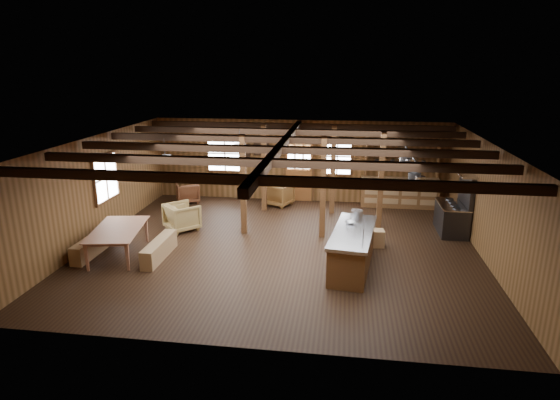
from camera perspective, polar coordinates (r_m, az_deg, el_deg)
name	(u,v)px	position (r m, az deg, el deg)	size (l,w,h in m)	color
room	(281,196)	(11.78, 0.17, 0.44)	(10.04, 9.04, 2.84)	black
ceiling_joists	(282,145)	(11.67, 0.30, 6.73)	(9.80, 8.82, 0.18)	black
timber_posts	(309,178)	(13.73, 3.50, 2.71)	(3.95, 2.35, 2.80)	#412712
back_door	(299,176)	(16.19, 2.31, 2.94)	(1.02, 0.08, 2.15)	brown
window_back_left	(225,153)	(16.50, -6.72, 5.65)	(1.32, 0.06, 1.32)	white
window_back_right	(337,156)	(15.98, 7.00, 5.29)	(1.02, 0.06, 1.32)	white
window_left	(106,178)	(13.74, -20.50, 2.56)	(0.14, 1.24, 1.32)	white
notice_boards	(256,153)	(16.25, -2.95, 5.72)	(1.08, 0.03, 0.90)	silver
back_counter	(400,189)	(16.06, 14.37, 1.29)	(2.55, 0.60, 2.45)	#5B301B
pendant_lamps	(205,154)	(13.02, -9.13, 5.61)	(1.86, 2.36, 0.66)	#2E2E31
pot_rack	(408,164)	(11.92, 15.37, 4.26)	(0.41, 3.00, 0.45)	#2E2E31
kitchen_island	(352,249)	(11.04, 8.80, -5.95)	(1.20, 2.59, 1.20)	#5B301B
step_stool	(375,238)	(12.53, 11.52, -4.58)	(0.50, 0.36, 0.45)	#9A7746
commercial_range	(454,213)	(14.02, 20.45, -1.46)	(0.77, 1.44, 1.78)	#2E2E31
dining_table	(120,242)	(12.31, -18.88, -4.88)	(2.02, 1.13, 0.71)	#955E43
bench_wall	(93,245)	(12.71, -21.86, -5.16)	(0.31, 1.64, 0.45)	#9A7746
bench_aisle	(159,249)	(11.95, -14.50, -5.81)	(0.31, 1.66, 0.46)	#9A7746
armchair_a	(188,193)	(16.42, -11.18, 0.88)	(0.72, 0.74, 0.68)	brown
armchair_b	(279,194)	(15.76, -0.12, 0.69)	(0.80, 0.83, 0.75)	brown
armchair_c	(182,217)	(13.72, -11.84, -2.01)	(0.84, 0.86, 0.79)	olive
counter_pot	(357,214)	(11.79, 9.34, -1.66)	(0.29, 0.29, 0.18)	silver
bowl	(350,223)	(11.30, 8.52, -2.75)	(0.24, 0.24, 0.06)	silver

